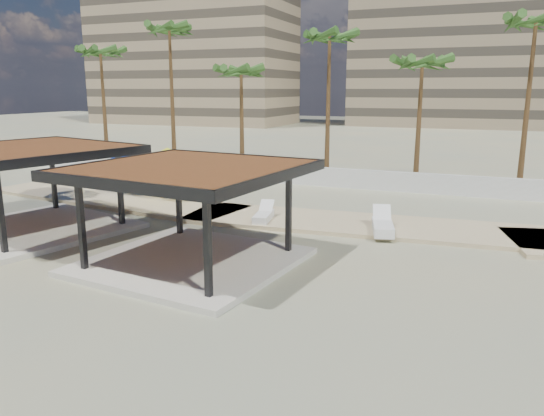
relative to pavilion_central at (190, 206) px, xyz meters
The scene contains 18 objects.
ground 3.06m from the pavilion_central, 10.54° to the left, with size 200.00×200.00×0.00m, color tan.
promenade 9.32m from the pavilion_central, 62.60° to the left, with size 44.45×7.97×0.24m.
boundary_wall 16.62m from the pavilion_central, 82.42° to the left, with size 56.00×0.30×1.20m, color silver.
building_west 80.24m from the pavilion_central, 120.20° to the left, with size 34.00×16.00×32.40m.
building_mid 79.59m from the pavilion_central, 85.49° to the left, with size 38.00×16.00×30.40m.
pavilion_central is the anchor object (origin of this frame).
pavilion_west 8.68m from the pavilion_central, behind, with size 8.80×8.80×3.66m.
umbrella_a 14.38m from the pavilion_central, 152.33° to the left, with size 3.11×3.11×2.72m.
umbrella_b 10.97m from the pavilion_central, 126.93° to the left, with size 4.07×4.07×2.77m.
umbrella_f 13.30m from the pavilion_central, 136.51° to the left, with size 3.51×3.51×2.40m.
lounger_a 6.49m from the pavilion_central, 89.40° to the left, with size 1.02×2.09×0.76m.
lounger_b 8.49m from the pavilion_central, 48.80° to the left, with size 1.36×2.55×0.92m.
palm_a 27.27m from the pavilion_central, 135.17° to the left, with size 3.00×3.00×9.58m.
palm_b 24.25m from the pavilion_central, 123.85° to the left, with size 3.00×3.00×11.04m.
palm_c 20.30m from the pavilion_central, 110.22° to the left, with size 3.00×3.00×8.00m.
palm_d 20.48m from the pavilion_central, 92.42° to the left, with size 3.00×3.00×10.12m.
palm_e 20.18m from the pavilion_central, 74.59° to the left, with size 3.00×3.00×8.36m.
palm_f 23.19m from the pavilion_central, 59.53° to the left, with size 3.00×3.00×10.50m.
Camera 1 is at (7.11, -15.73, 6.02)m, focal length 35.00 mm.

